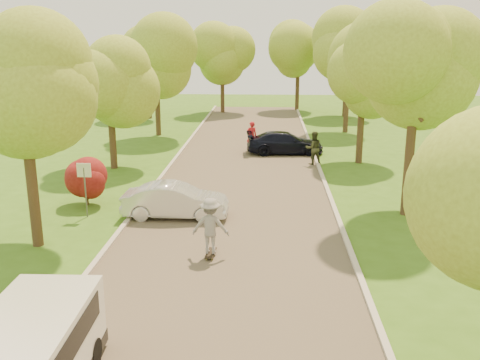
% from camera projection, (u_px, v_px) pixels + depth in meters
% --- Properties ---
extents(ground, '(100.00, 100.00, 0.00)m').
position_uv_depth(ground, '(226.00, 261.00, 16.94)').
color(ground, '#376317').
rests_on(ground, ground).
extents(road, '(8.00, 60.00, 0.01)m').
position_uv_depth(road, '(239.00, 191.00, 24.66)').
color(road, '#4C4438').
rests_on(road, ground).
extents(curb_left, '(0.18, 60.00, 0.12)m').
position_uv_depth(curb_left, '(153.00, 188.00, 24.85)').
color(curb_left, '#B2AD9E').
rests_on(curb_left, ground).
extents(curb_right, '(0.18, 60.00, 0.12)m').
position_uv_depth(curb_right, '(328.00, 191.00, 24.43)').
color(curb_right, '#B2AD9E').
rests_on(curb_right, ground).
extents(street_sign, '(0.55, 0.06, 2.17)m').
position_uv_depth(street_sign, '(85.00, 179.00, 20.69)').
color(street_sign, '#59595E').
rests_on(street_sign, ground).
extents(red_shrub, '(1.70, 1.70, 1.95)m').
position_uv_depth(red_shrub, '(86.00, 180.00, 22.29)').
color(red_shrub, '#382619').
rests_on(red_shrub, ground).
extents(tree_l_mida, '(4.71, 4.60, 7.39)m').
position_uv_depth(tree_l_mida, '(29.00, 93.00, 16.89)').
color(tree_l_mida, '#382619').
rests_on(tree_l_mida, ground).
extents(tree_l_midb, '(4.30, 4.20, 6.62)m').
position_uv_depth(tree_l_midb, '(112.00, 82.00, 27.67)').
color(tree_l_midb, '#382619').
rests_on(tree_l_midb, ground).
extents(tree_l_far, '(4.92, 4.80, 7.79)m').
position_uv_depth(tree_l_far, '(159.00, 57.00, 37.06)').
color(tree_l_far, '#382619').
rests_on(tree_l_far, ground).
extents(tree_r_mida, '(5.13, 5.00, 7.95)m').
position_uv_depth(tree_r_mida, '(422.00, 74.00, 19.96)').
color(tree_r_mida, '#382619').
rests_on(tree_r_mida, ground).
extents(tree_r_midb, '(4.51, 4.40, 7.01)m').
position_uv_depth(tree_r_midb, '(367.00, 75.00, 28.83)').
color(tree_r_midb, '#382619').
rests_on(tree_r_midb, ground).
extents(tree_r_far, '(5.33, 5.20, 8.34)m').
position_uv_depth(tree_r_far, '(352.00, 51.00, 38.18)').
color(tree_r_far, '#382619').
rests_on(tree_r_far, ground).
extents(tree_bg_a, '(5.12, 5.00, 7.72)m').
position_uv_depth(tree_bg_a, '(150.00, 56.00, 44.93)').
color(tree_bg_a, '#382619').
rests_on(tree_bg_a, ground).
extents(tree_bg_b, '(5.12, 5.00, 7.95)m').
position_uv_depth(tree_bg_b, '(350.00, 52.00, 45.92)').
color(tree_bg_b, '#382619').
rests_on(tree_bg_b, ground).
extents(tree_bg_c, '(4.92, 4.80, 7.33)m').
position_uv_depth(tree_bg_c, '(224.00, 57.00, 48.56)').
color(tree_bg_c, '#382619').
rests_on(tree_bg_c, ground).
extents(tree_bg_d, '(5.12, 5.00, 7.72)m').
position_uv_depth(tree_bg_d, '(301.00, 54.00, 50.04)').
color(tree_bg_d, '#382619').
rests_on(tree_bg_d, ground).
extents(silver_sedan, '(4.11, 1.45, 1.35)m').
position_uv_depth(silver_sedan, '(175.00, 201.00, 20.89)').
color(silver_sedan, silver).
rests_on(silver_sedan, ground).
extents(dark_sedan, '(4.73, 2.22, 1.34)m').
position_uv_depth(dark_sedan, '(285.00, 143.00, 32.25)').
color(dark_sedan, black).
rests_on(dark_sedan, ground).
extents(longboard, '(0.31, 0.96, 0.11)m').
position_uv_depth(longboard, '(211.00, 253.00, 17.31)').
color(longboard, black).
rests_on(longboard, ground).
extents(skateboarder, '(1.22, 0.75, 1.84)m').
position_uv_depth(skateboarder, '(210.00, 226.00, 17.06)').
color(skateboarder, gray).
rests_on(skateboarder, longboard).
extents(person_striped, '(0.77, 0.63, 1.83)m').
position_uv_depth(person_striped, '(252.00, 136.00, 33.03)').
color(person_striped, red).
rests_on(person_striped, ground).
extents(person_olive, '(1.05, 0.90, 1.85)m').
position_uv_depth(person_olive, '(313.00, 148.00, 29.47)').
color(person_olive, '#313721').
rests_on(person_olive, ground).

